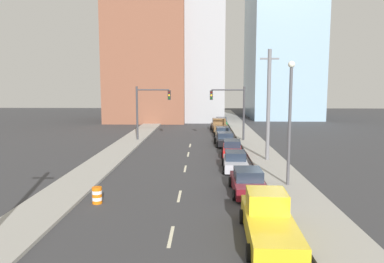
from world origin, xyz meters
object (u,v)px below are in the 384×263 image
at_px(street_lamp, 290,115).
at_px(pickup_truck_yellow, 269,221).
at_px(traffic_signal_left, 146,106).
at_px(utility_pole_right_mid, 268,105).
at_px(sedan_red, 232,149).
at_px(pickup_truck_brown, 219,126).
at_px(sedan_maroon, 248,182).
at_px(sedan_silver, 235,162).
at_px(sedan_black, 225,140).
at_px(sedan_tan, 223,133).
at_px(sedan_green, 221,122).
at_px(traffic_signal_right, 234,106).
at_px(traffic_barrel, 97,195).

height_order(street_lamp, pickup_truck_yellow, street_lamp).
relative_size(traffic_signal_left, utility_pole_right_mid, 0.67).
relative_size(sedan_red, pickup_truck_brown, 0.85).
xyz_separation_m(utility_pole_right_mid, sedan_maroon, (-2.85, -9.75, -4.28)).
relative_size(sedan_silver, sedan_black, 1.00).
bearing_deg(sedan_silver, sedan_black, 92.41).
relative_size(sedan_tan, sedan_green, 1.01).
bearing_deg(sedan_red, sedan_silver, -88.65).
distance_m(traffic_signal_right, sedan_black, 4.90).
bearing_deg(traffic_barrel, pickup_truck_brown, 75.83).
bearing_deg(traffic_signal_right, utility_pole_right_mid, -80.60).
xyz_separation_m(traffic_signal_right, utility_pole_right_mid, (1.95, -11.75, 0.79)).
relative_size(pickup_truck_yellow, pickup_truck_brown, 1.13).
bearing_deg(pickup_truck_yellow, sedan_green, 91.86).
bearing_deg(street_lamp, sedan_black, 100.64).
height_order(utility_pole_right_mid, sedan_tan, utility_pole_right_mid).
xyz_separation_m(traffic_signal_right, sedan_silver, (-1.14, -15.09, -3.51)).
bearing_deg(sedan_black, street_lamp, -81.60).
relative_size(traffic_barrel, sedan_tan, 0.22).
relative_size(sedan_silver, sedan_red, 0.96).
bearing_deg(utility_pole_right_mid, sedan_tan, 102.60).
bearing_deg(sedan_tan, traffic_signal_right, -64.73).
distance_m(traffic_signal_right, sedan_green, 16.00).
xyz_separation_m(street_lamp, sedan_tan, (-3.11, 22.44, -4.12)).
distance_m(traffic_signal_left, sedan_maroon, 23.77).
bearing_deg(pickup_truck_brown, traffic_signal_right, -85.07).
bearing_deg(utility_pole_right_mid, sedan_red, 138.47).
distance_m(utility_pole_right_mid, traffic_barrel, 17.34).
distance_m(pickup_truck_yellow, sedan_green, 44.02).
bearing_deg(sedan_red, traffic_signal_right, 87.66).
xyz_separation_m(traffic_signal_left, sedan_silver, (9.28, -15.09, -3.51)).
bearing_deg(traffic_signal_right, traffic_signal_left, 180.00).
xyz_separation_m(utility_pole_right_mid, sedan_green, (-2.71, 27.34, -4.29)).
xyz_separation_m(utility_pole_right_mid, sedan_black, (-3.22, 8.59, -4.31)).
height_order(sedan_tan, sedan_green, sedan_green).
bearing_deg(pickup_truck_brown, street_lamp, -86.79).
relative_size(sedan_red, sedan_green, 1.11).
distance_m(street_lamp, sedan_tan, 23.03).
bearing_deg(sedan_maroon, sedan_green, 89.44).
bearing_deg(traffic_signal_left, pickup_truck_brown, 46.17).
bearing_deg(traffic_signal_left, sedan_red, -44.10).
bearing_deg(pickup_truck_brown, utility_pole_right_mid, -84.26).
height_order(street_lamp, sedan_red, street_lamp).
relative_size(traffic_signal_right, street_lamp, 0.79).
distance_m(pickup_truck_yellow, sedan_silver, 13.34).
xyz_separation_m(traffic_barrel, pickup_truck_brown, (8.39, 33.24, 0.29)).
relative_size(traffic_signal_left, sedan_black, 1.42).
xyz_separation_m(utility_pole_right_mid, pickup_truck_brown, (-3.27, 21.22, -4.21)).
relative_size(traffic_barrel, sedan_silver, 0.21).
relative_size(sedan_tan, pickup_truck_brown, 0.77).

